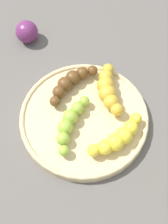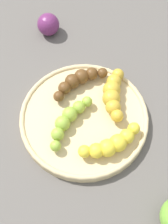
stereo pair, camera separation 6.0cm
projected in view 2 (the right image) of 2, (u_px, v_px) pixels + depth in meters
name	position (u px, v px, depth m)	size (l,w,h in m)	color
ground_plane	(84.00, 121.00, 0.64)	(2.40, 2.40, 0.00)	#56514C
fruit_bowl	(84.00, 118.00, 0.63)	(0.26, 0.26, 0.02)	#D1B784
banana_green	(68.00, 120.00, 0.60)	(0.07, 0.13, 0.03)	#8CAD38
banana_yellow	(112.00, 144.00, 0.57)	(0.10, 0.09, 0.03)	yellow
banana_spotted	(113.00, 94.00, 0.62)	(0.05, 0.12, 0.04)	gold
banana_overripe	(78.00, 80.00, 0.64)	(0.10, 0.10, 0.03)	#593819
plum_purple	(48.00, 24.00, 0.73)	(0.05, 0.05, 0.05)	#662659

